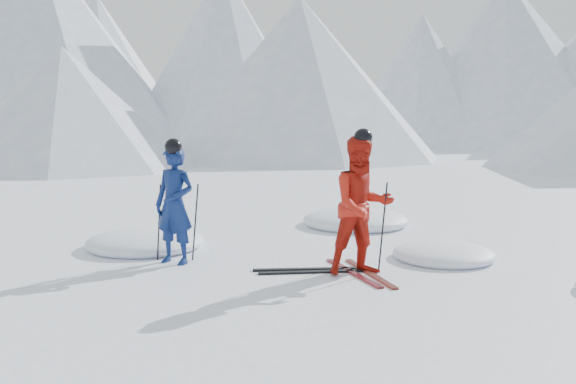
# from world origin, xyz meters

# --- Properties ---
(ground) EXTENTS (160.00, 160.00, 0.00)m
(ground) POSITION_xyz_m (0.00, 0.00, 0.00)
(ground) COLOR white
(ground) RESTS_ON ground
(mountain_range) EXTENTS (106.15, 62.94, 15.53)m
(mountain_range) POSITION_xyz_m (5.71, 35.31, 6.72)
(mountain_range) COLOR #B2BCD1
(mountain_range) RESTS_ON ground
(skier_blue) EXTENTS (0.76, 0.62, 1.80)m
(skier_blue) POSITION_xyz_m (-3.54, 0.35, 0.90)
(skier_blue) COLOR navy
(skier_blue) RESTS_ON ground
(skier_red) EXTENTS (1.17, 1.06, 1.95)m
(skier_red) POSITION_xyz_m (-0.73, -0.01, 0.98)
(skier_red) COLOR #B31A0E
(skier_red) RESTS_ON ground
(pole_blue_left) EXTENTS (0.12, 0.08, 1.19)m
(pole_blue_left) POSITION_xyz_m (-3.84, 0.50, 0.60)
(pole_blue_left) COLOR black
(pole_blue_left) RESTS_ON ground
(pole_blue_right) EXTENTS (0.12, 0.07, 1.20)m
(pole_blue_right) POSITION_xyz_m (-3.29, 0.60, 0.60)
(pole_blue_right) COLOR black
(pole_blue_right) RESTS_ON ground
(pole_red_left) EXTENTS (0.13, 0.10, 1.30)m
(pole_red_left) POSITION_xyz_m (-1.03, 0.24, 0.65)
(pole_red_left) COLOR black
(pole_red_left) RESTS_ON ground
(pole_red_right) EXTENTS (0.13, 0.09, 1.30)m
(pole_red_right) POSITION_xyz_m (-0.43, 0.14, 0.65)
(pole_red_right) COLOR black
(pole_red_right) RESTS_ON ground
(ski_worn_left) EXTENTS (0.82, 1.57, 0.03)m
(ski_worn_left) POSITION_xyz_m (-0.85, -0.01, 0.01)
(ski_worn_left) COLOR black
(ski_worn_left) RESTS_ON ground
(ski_worn_right) EXTENTS (0.71, 1.61, 0.03)m
(ski_worn_right) POSITION_xyz_m (-0.61, -0.01, 0.01)
(ski_worn_right) COLOR black
(ski_worn_right) RESTS_ON ground
(ski_loose_a) EXTENTS (1.69, 0.41, 0.03)m
(ski_loose_a) POSITION_xyz_m (-1.45, 0.13, 0.01)
(ski_loose_a) COLOR black
(ski_loose_a) RESTS_ON ground
(ski_loose_b) EXTENTS (1.68, 0.47, 0.03)m
(ski_loose_b) POSITION_xyz_m (-1.35, -0.02, 0.01)
(ski_loose_b) COLOR black
(ski_loose_b) RESTS_ON ground
(snow_lumps) EXTENTS (8.66, 6.51, 0.48)m
(snow_lumps) POSITION_xyz_m (-1.43, 2.26, 0.00)
(snow_lumps) COLOR white
(snow_lumps) RESTS_ON ground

